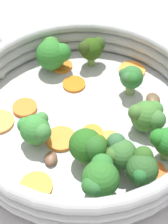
{
  "coord_description": "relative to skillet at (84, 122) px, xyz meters",
  "views": [
    {
      "loc": [
        0.26,
        0.22,
        0.4
      ],
      "look_at": [
        0.0,
        0.0,
        0.03
      ],
      "focal_mm": 60.0,
      "sensor_mm": 36.0,
      "label": 1
    }
  ],
  "objects": [
    {
      "name": "broccoli_floret_4",
      "position": [
        0.05,
        0.05,
        0.04
      ],
      "size": [
        0.04,
        0.05,
        0.05
      ],
      "color": "#7A9C5B",
      "rests_on": "skillet"
    },
    {
      "name": "carrot_slice_6",
      "position": [
        0.05,
        -0.0,
        0.01
      ],
      "size": [
        0.04,
        0.04,
        0.01
      ],
      "primitive_type": "cylinder",
      "rotation": [
        0.0,
        0.0,
        3.12
      ],
      "color": "orange",
      "rests_on": "skillet"
    },
    {
      "name": "carrot_slice_9",
      "position": [
        0.04,
        -0.08,
        0.01
      ],
      "size": [
        0.05,
        0.05,
        0.01
      ],
      "primitive_type": "cylinder",
      "rotation": [
        0.0,
        0.0,
        2.01
      ],
      "color": "orange",
      "rests_on": "skillet"
    },
    {
      "name": "broccoli_floret_5",
      "position": [
        -0.1,
        -0.07,
        0.04
      ],
      "size": [
        0.04,
        0.03,
        0.05
      ],
      "color": "olive",
      "rests_on": "skillet"
    },
    {
      "name": "carrot_slice_0",
      "position": [
        0.01,
        0.03,
        0.01
      ],
      "size": [
        0.03,
        0.03,
        0.01
      ],
      "primitive_type": "cylinder",
      "rotation": [
        0.0,
        0.0,
        4.59
      ],
      "color": "orange",
      "rests_on": "skillet"
    },
    {
      "name": "carrot_slice_8",
      "position": [
        0.01,
        0.05,
        0.01
      ],
      "size": [
        0.04,
        0.04,
        0.0
      ],
      "primitive_type": "cylinder",
      "rotation": [
        0.0,
        0.0,
        2.45
      ],
      "color": "#F49839",
      "rests_on": "skillet"
    },
    {
      "name": "carrot_slice_5",
      "position": [
        0.02,
        0.12,
        0.01
      ],
      "size": [
        0.05,
        0.05,
        0.01
      ],
      "primitive_type": "cylinder",
      "rotation": [
        0.0,
        0.0,
        5.82
      ],
      "color": "orange",
      "rests_on": "skillet"
    },
    {
      "name": "broccoli_floret_7",
      "position": [
        -0.02,
        0.12,
        0.04
      ],
      "size": [
        0.04,
        0.04,
        0.05
      ],
      "color": "#6E9F5C",
      "rests_on": "skillet"
    },
    {
      "name": "broccoli_floret_8",
      "position": [
        0.03,
        0.08,
        0.04
      ],
      "size": [
        0.04,
        0.04,
        0.05
      ],
      "color": "#7FA461",
      "rests_on": "skillet"
    },
    {
      "name": "broccoli_floret_6",
      "position": [
        -0.08,
        0.02,
        0.04
      ],
      "size": [
        0.04,
        0.04,
        0.05
      ],
      "color": "#7F9C57",
      "rests_on": "skillet"
    },
    {
      "name": "skillet_rivet_right",
      "position": [
        0.02,
        -0.15,
        0.01
      ],
      "size": [
        0.01,
        0.01,
        0.01
      ],
      "primitive_type": "sphere",
      "color": "#B7B8B4",
      "rests_on": "skillet"
    },
    {
      "name": "carrot_slice_1",
      "position": [
        -0.04,
        -0.06,
        0.01
      ],
      "size": [
        0.05,
        0.05,
        0.0
      ],
      "primitive_type": "cylinder",
      "rotation": [
        0.0,
        0.0,
        4.09
      ],
      "color": "orange",
      "rests_on": "skillet"
    },
    {
      "name": "mushroom_piece_1",
      "position": [
        -0.09,
        0.05,
        0.01
      ],
      "size": [
        0.03,
        0.03,
        0.01
      ],
      "primitive_type": "ellipsoid",
      "rotation": [
        0.0,
        0.0,
        3.87
      ],
      "color": "brown",
      "rests_on": "skillet"
    },
    {
      "name": "broccoli_floret_9",
      "position": [
        0.03,
        0.12,
        0.04
      ],
      "size": [
        0.04,
        0.04,
        0.05
      ],
      "color": "#6E9760",
      "rests_on": "skillet"
    },
    {
      "name": "skillet",
      "position": [
        0.0,
        0.0,
        0.0
      ],
      "size": [
        0.31,
        0.31,
        0.01
      ],
      "primitive_type": "cylinder",
      "color": "#B2B5B7",
      "rests_on": "ground_plane"
    },
    {
      "name": "carrot_slice_4",
      "position": [
        -0.12,
        -0.01,
        0.01
      ],
      "size": [
        0.05,
        0.05,
        0.0
      ],
      "primitive_type": "cylinder",
      "rotation": [
        0.0,
        0.0,
        1.74
      ],
      "color": "orange",
      "rests_on": "skillet"
    },
    {
      "name": "broccoli_floret_2",
      "position": [
        -0.04,
        0.07,
        0.03
      ],
      "size": [
        0.05,
        0.05,
        0.04
      ],
      "color": "#81B26B",
      "rests_on": "skillet"
    },
    {
      "name": "mushroom_piece_0",
      "position": [
        0.08,
        0.01,
        0.01
      ],
      "size": [
        0.03,
        0.03,
        0.01
      ],
      "primitive_type": "ellipsoid",
      "rotation": [
        0.0,
        0.0,
        3.82
      ],
      "color": "brown",
      "rests_on": "skillet"
    },
    {
      "name": "skillet_rivet_left",
      "position": [
        -0.07,
        -0.13,
        0.01
      ],
      "size": [
        0.01,
        0.01,
        0.01
      ],
      "primitive_type": "sphere",
      "color": "#ADB0BA",
      "rests_on": "skillet"
    },
    {
      "name": "carrot_slice_3",
      "position": [
        -0.06,
        -0.1,
        0.01
      ],
      "size": [
        0.05,
        0.05,
        0.0
      ],
      "primitive_type": "cylinder",
      "rotation": [
        0.0,
        0.0,
        0.91
      ],
      "color": "orange",
      "rests_on": "skillet"
    },
    {
      "name": "carrot_slice_7",
      "position": [
        0.12,
        0.03,
        0.01
      ],
      "size": [
        0.04,
        0.04,
        0.0
      ],
      "primitive_type": "cylinder",
      "rotation": [
        0.0,
        0.0,
        3.02
      ],
      "color": "orange",
      "rests_on": "skillet"
    },
    {
      "name": "broccoli_floret_3",
      "position": [
        -0.05,
        -0.1,
        0.04
      ],
      "size": [
        0.05,
        0.05,
        0.05
      ],
      "color": "#6DA354",
      "rests_on": "skillet"
    },
    {
      "name": "broccoli_floret_1",
      "position": [
        0.07,
        -0.02,
        0.03
      ],
      "size": [
        0.04,
        0.05,
        0.05
      ],
      "color": "#7B985A",
      "rests_on": "skillet"
    },
    {
      "name": "broccoli_floret_0",
      "position": [
        0.08,
        0.09,
        0.04
      ],
      "size": [
        0.05,
        0.04,
        0.05
      ],
      "color": "#7B9F4D",
      "rests_on": "skillet"
    },
    {
      "name": "skillet_rim_wall",
      "position": [
        0.0,
        0.0,
        0.03
      ],
      "size": [
        0.33,
        0.33,
        0.05
      ],
      "color": "#ACB0B3",
      "rests_on": "skillet"
    },
    {
      "name": "ground_plane",
      "position": [
        0.0,
        0.0,
        -0.01
      ],
      "size": [
        4.0,
        4.0,
        0.0
      ],
      "primitive_type": "plane",
      "color": "#BBB6BD"
    }
  ]
}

